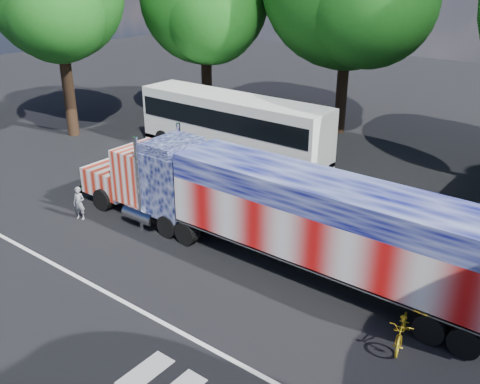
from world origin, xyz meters
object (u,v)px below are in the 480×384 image
Objects in this scene: coach_bus at (233,126)px; tree_nw_a at (206,0)px; woman at (79,203)px; bicycle at (402,329)px; semi_truck at (274,211)px.

tree_nw_a is (-5.71, 4.49, 6.19)m from coach_bus.
bicycle is (14.14, 0.62, -0.24)m from woman.
bicycle is (14.00, -9.78, -1.28)m from coach_bus.
semi_truck reaches higher than woman.
tree_nw_a is at bearing 141.84° from coach_bus.
coach_bus is at bearing -38.16° from tree_nw_a.
woman is at bearing 168.95° from bicycle.
woman reaches higher than bicycle.
semi_truck is 1.54× the size of tree_nw_a.
woman is 17.46m from tree_nw_a.
semi_truck is at bearing -44.35° from coach_bus.
tree_nw_a is at bearing 90.58° from woman.
tree_nw_a reaches higher than semi_truck.
tree_nw_a is (-19.72, 14.27, 7.47)m from bicycle.
bicycle is 0.15× the size of tree_nw_a.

